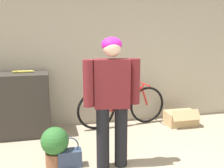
% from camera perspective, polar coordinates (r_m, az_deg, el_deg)
% --- Properties ---
extents(wall_back, '(8.00, 0.07, 2.60)m').
position_cam_1_polar(wall_back, '(4.69, -3.36, 6.82)').
color(wall_back, '#B7AD99').
rests_on(wall_back, ground_plane).
extents(side_shelf, '(1.09, 0.52, 1.02)m').
position_cam_1_polar(side_shelf, '(4.49, -20.42, -4.33)').
color(side_shelf, '#38332D').
rests_on(side_shelf, ground_plane).
extents(person, '(0.69, 0.26, 1.61)m').
position_cam_1_polar(person, '(3.14, -0.00, -2.49)').
color(person, black).
rests_on(person, ground_plane).
extents(bicycle, '(1.65, 0.46, 0.75)m').
position_cam_1_polar(bicycle, '(4.68, 2.29, -4.85)').
color(bicycle, black).
rests_on(bicycle, ground_plane).
extents(banana, '(0.36, 0.10, 0.04)m').
position_cam_1_polar(banana, '(4.43, -18.82, 2.58)').
color(banana, '#EAD64C').
rests_on(banana, side_shelf).
extents(handbag, '(0.29, 0.16, 0.38)m').
position_cam_1_polar(handbag, '(3.46, -9.18, -15.43)').
color(handbag, '#334260').
rests_on(handbag, ground_plane).
extents(cardboard_box, '(0.54, 0.43, 0.32)m').
position_cam_1_polar(cardboard_box, '(4.97, 14.75, -7.17)').
color(cardboard_box, tan).
rests_on(cardboard_box, ground_plane).
extents(potted_plant, '(0.35, 0.35, 0.51)m').
position_cam_1_polar(potted_plant, '(3.44, -12.30, -12.78)').
color(potted_plant, brown).
rests_on(potted_plant, ground_plane).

